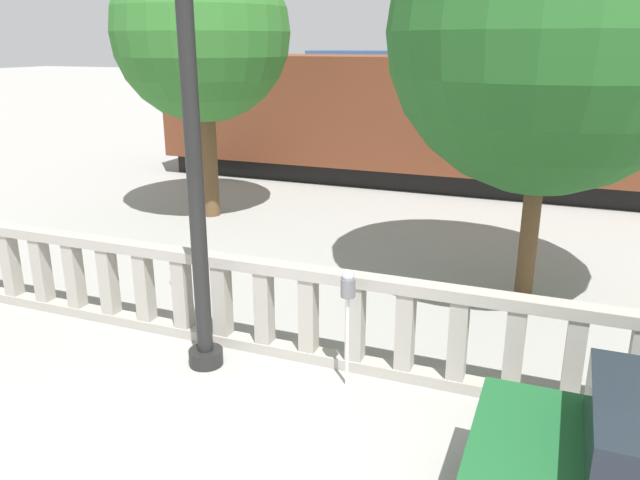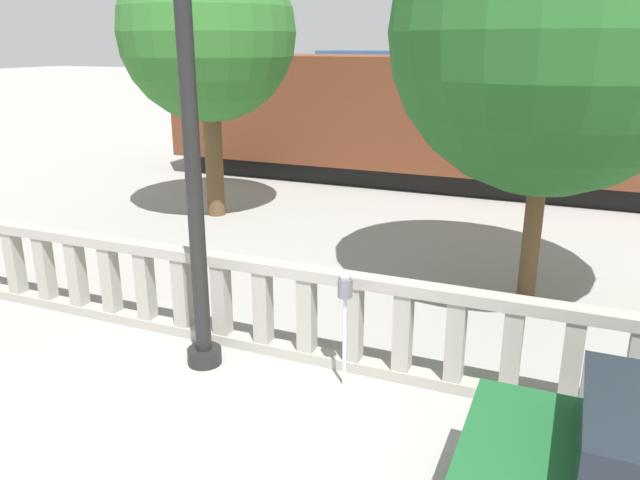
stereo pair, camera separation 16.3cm
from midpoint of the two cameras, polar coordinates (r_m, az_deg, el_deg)
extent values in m
cube|color=#9E998E|center=(8.13, -3.64, -10.01)|extent=(13.85, 0.24, 0.14)
cube|color=#9E998E|center=(7.68, -3.80, -2.72)|extent=(13.85, 0.24, 0.14)
cube|color=#9E998E|center=(10.60, -26.83, -2.01)|extent=(0.20, 0.20, 0.96)
cube|color=#9E998E|center=(10.16, -24.51, -2.48)|extent=(0.20, 0.20, 0.96)
cube|color=#9E998E|center=(9.74, -21.99, -3.00)|extent=(0.20, 0.20, 0.96)
cube|color=#9E998E|center=(9.34, -19.24, -3.55)|extent=(0.20, 0.20, 0.96)
cube|color=#9E998E|center=(8.96, -16.25, -4.14)|extent=(0.20, 0.20, 0.96)
cube|color=#9E998E|center=(8.62, -13.01, -4.77)|extent=(0.20, 0.20, 0.96)
cube|color=#9E998E|center=(8.30, -9.50, -5.43)|extent=(0.20, 0.20, 0.96)
cube|color=#9E998E|center=(8.02, -5.71, -6.12)|extent=(0.20, 0.20, 0.96)
cube|color=#9E998E|center=(7.77, -1.66, -6.82)|extent=(0.20, 0.20, 0.96)
cube|color=#9E998E|center=(7.57, 2.64, -7.53)|extent=(0.20, 0.20, 0.96)
cube|color=#9E998E|center=(7.41, 7.16, -8.23)|extent=(0.20, 0.20, 0.96)
cube|color=#9E998E|center=(7.31, 11.87, -8.90)|extent=(0.20, 0.20, 0.96)
cube|color=#9E998E|center=(7.25, 16.70, -9.53)|extent=(0.20, 0.20, 0.96)
cube|color=#9E998E|center=(7.24, 21.59, -10.09)|extent=(0.20, 0.20, 0.96)
cube|color=#9E998E|center=(7.29, 26.47, -10.58)|extent=(0.20, 0.20, 0.96)
cylinder|color=black|center=(8.03, -10.96, -10.44)|extent=(0.42, 0.42, 0.20)
cylinder|color=black|center=(7.19, -12.21, 8.88)|extent=(0.19, 0.19, 5.18)
cylinder|color=silver|center=(7.25, 1.85, -9.26)|extent=(0.04, 0.04, 1.12)
cylinder|color=slate|center=(6.98, 1.90, -4.38)|extent=(0.17, 0.17, 0.22)
sphere|color=#B2B7BC|center=(6.93, 1.92, -3.28)|extent=(0.14, 0.14, 0.14)
cylinder|color=black|center=(6.33, 20.58, -17.10)|extent=(0.69, 0.18, 0.69)
cube|color=black|center=(17.64, 20.37, 4.88)|extent=(21.78, 2.50, 0.55)
cube|color=brown|center=(17.37, 20.98, 10.48)|extent=(22.22, 3.12, 2.93)
cube|color=black|center=(31.78, 20.20, 10.14)|extent=(23.33, 2.54, 0.55)
cube|color=navy|center=(31.63, 20.54, 13.22)|extent=(23.80, 3.17, 2.88)
cylinder|color=brown|center=(9.99, 18.19, 1.03)|extent=(0.27, 0.27, 2.27)
sphere|color=#235B23|center=(9.61, 19.87, 17.48)|extent=(4.55, 4.55, 4.55)
cylinder|color=brown|center=(14.46, -10.49, 7.27)|extent=(0.41, 0.41, 2.61)
sphere|color=#2D6B28|center=(14.24, -11.13, 18.16)|extent=(3.82, 3.82, 3.82)
camera|label=1|loc=(0.08, -90.55, -0.18)|focal=35.00mm
camera|label=2|loc=(0.08, 89.45, 0.18)|focal=35.00mm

